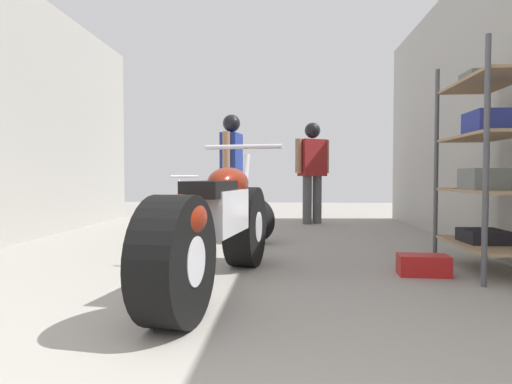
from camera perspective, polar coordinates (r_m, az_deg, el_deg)
ground_plane at (r=4.34m, az=-3.72°, el=-8.49°), size 17.60×17.60×0.00m
garage_partition_right at (r=4.75m, az=29.92°, el=10.96°), size 0.08×8.07×3.10m
shelving_unit at (r=4.05m, az=28.19°, el=3.56°), size 0.51×1.06×1.80m
motorcycle_maroon_cruiser at (r=3.04m, az=-5.17°, el=-4.56°), size 0.73×2.30×1.07m
motorcycle_black_naked at (r=5.54m, az=-5.29°, el=-2.74°), size 1.57×1.10×0.81m
mechanic_in_blue at (r=6.73m, az=-3.23°, el=4.22°), size 0.31×0.69×1.74m
mechanic_with_helmet at (r=7.29m, az=7.42°, el=3.76°), size 0.62×0.43×1.68m
red_toolbox at (r=3.77m, az=21.16°, el=-8.97°), size 0.40×0.24×0.17m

